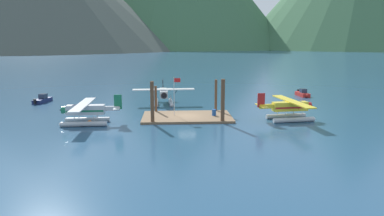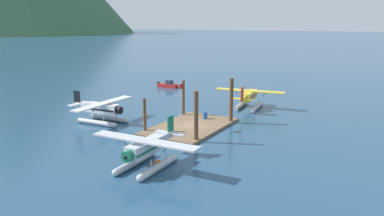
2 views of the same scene
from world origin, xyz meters
TOP-DOWN VIEW (x-y plane):
  - ground_plane at (0.00, 0.00)m, footprint 1200.00×1200.00m
  - dock_platform at (0.00, 0.00)m, footprint 12.44×7.57m
  - piling_near_left at (-4.65, -3.34)m, footprint 0.48×0.48m
  - piling_near_right at (4.54, -3.36)m, footprint 0.51×0.51m
  - piling_far_left at (-4.52, 3.54)m, footprint 0.38×0.38m
  - piling_far_right at (4.51, 3.71)m, footprint 0.38×0.38m
  - flagpole at (-1.67, 0.50)m, footprint 0.95×0.10m
  - fuel_drum at (3.81, -0.01)m, footprint 0.62×0.62m
  - mooring_buoy at (-12.66, -3.90)m, footprint 0.69×0.69m
  - seaplane_white_bow_left at (-3.56, 10.99)m, footprint 10.46×7.98m
  - seaplane_yellow_stbd_aft at (13.95, -2.24)m, footprint 7.95×10.49m
  - seaplane_silver_port_aft at (-13.29, -3.12)m, footprint 7.98×10.44m
  - boat_navy_open_west at (-24.96, 14.06)m, footprint 2.27×4.84m
  - boat_red_open_east at (23.58, 18.58)m, footprint 1.65×4.89m

SIDE VIEW (x-z plane):
  - ground_plane at x=0.00m, z-range 0.00..0.00m
  - dock_platform at x=0.00m, z-range 0.00..0.30m
  - mooring_buoy at x=-12.66m, z-range 0.00..0.69m
  - boat_navy_open_west at x=-24.96m, z-range -0.26..1.24m
  - boat_red_open_east at x=23.58m, z-range -0.26..1.24m
  - fuel_drum at x=3.81m, z-range 0.30..1.18m
  - seaplane_white_bow_left at x=-3.56m, z-range -0.34..3.50m
  - seaplane_yellow_stbd_aft at x=13.95m, z-range -0.34..3.50m
  - seaplane_silver_port_aft at x=-13.29m, z-range -0.34..3.50m
  - piling_far_left at x=-4.52m, z-range 0.00..4.10m
  - piling_far_right at x=4.51m, z-range 0.00..5.01m
  - piling_near_left at x=-4.65m, z-range 0.00..5.60m
  - piling_near_right at x=4.54m, z-range 0.00..5.81m
  - flagpole at x=-1.67m, z-range 1.00..6.44m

